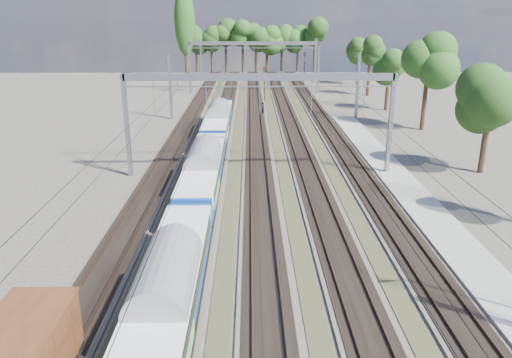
{
  "coord_description": "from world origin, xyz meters",
  "views": [
    {
      "loc": [
        -0.81,
        -12.66,
        13.91
      ],
      "look_at": [
        -0.39,
        20.46,
        2.8
      ],
      "focal_mm": 35.0,
      "sensor_mm": 36.0,
      "label": 1
    }
  ],
  "objects_px": {
    "worker": "(263,108)",
    "signal_far": "(304,64)",
    "emu_train": "(204,166)",
    "signal_near": "(264,80)"
  },
  "relations": [
    {
      "from": "signal_far",
      "to": "emu_train",
      "type": "bearing_deg",
      "value": -87.16
    },
    {
      "from": "emu_train",
      "to": "signal_near",
      "type": "distance_m",
      "value": 44.41
    },
    {
      "from": "worker",
      "to": "signal_near",
      "type": "height_order",
      "value": "signal_near"
    },
    {
      "from": "emu_train",
      "to": "signal_far",
      "type": "relative_size",
      "value": 8.83
    },
    {
      "from": "signal_near",
      "to": "signal_far",
      "type": "xyz_separation_m",
      "value": [
        8.49,
        18.85,
        0.61
      ]
    },
    {
      "from": "worker",
      "to": "signal_far",
      "type": "height_order",
      "value": "signal_far"
    },
    {
      "from": "emu_train",
      "to": "signal_far",
      "type": "distance_m",
      "value": 64.52
    },
    {
      "from": "emu_train",
      "to": "worker",
      "type": "xyz_separation_m",
      "value": [
        5.6,
        32.41,
        -1.41
      ]
    },
    {
      "from": "signal_near",
      "to": "signal_far",
      "type": "distance_m",
      "value": 20.68
    },
    {
      "from": "emu_train",
      "to": "signal_far",
      "type": "xyz_separation_m",
      "value": [
        14.6,
        62.82,
        1.76
      ]
    }
  ]
}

